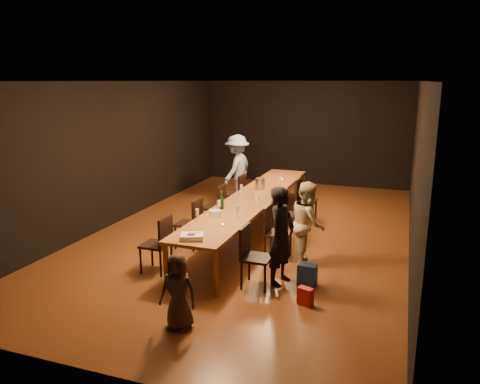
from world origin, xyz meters
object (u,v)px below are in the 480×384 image
(chair_right_3, at_px, (307,200))
(plate_stack, at_px, (215,213))
(chair_left_0, at_px, (156,244))
(woman_tan, at_px, (308,223))
(chair_right_0, at_px, (257,257))
(chair_right_2, at_px, (294,214))
(table, at_px, (253,199))
(birthday_cake, at_px, (192,237))
(ice_bucket, at_px, (260,183))
(child, at_px, (178,291))
(woman_birthday, at_px, (281,236))
(chair_left_1, at_px, (188,223))
(chair_left_2, at_px, (214,207))
(chair_left_3, at_px, (234,194))
(champagne_bottle, at_px, (222,200))
(man_blue, at_px, (237,169))
(chair_right_1, at_px, (278,233))

(chair_right_3, xyz_separation_m, plate_stack, (-1.02, -2.74, 0.34))
(chair_left_0, relative_size, woman_tan, 0.66)
(chair_right_0, xyz_separation_m, chair_right_2, (0.00, 2.40, 0.00))
(table, bearing_deg, chair_left_0, -109.50)
(chair_right_0, xyz_separation_m, plate_stack, (-1.02, 0.86, 0.34))
(birthday_cake, distance_m, ice_bucket, 3.50)
(child, bearing_deg, woman_birthday, 60.72)
(chair_left_0, relative_size, ice_bucket, 4.17)
(child, bearing_deg, chair_right_3, 80.78)
(chair_left_1, bearing_deg, chair_left_2, 0.00)
(chair_left_3, height_order, birthday_cake, chair_left_3)
(plate_stack, bearing_deg, chair_left_3, 103.87)
(table, distance_m, ice_bucket, 0.79)
(chair_left_2, height_order, champagne_bottle, champagne_bottle)
(table, relative_size, man_blue, 3.52)
(table, distance_m, woman_birthday, 2.43)
(ice_bucket, bearing_deg, chair_right_1, -64.57)
(chair_left_0, xyz_separation_m, man_blue, (-0.30, 4.64, 0.39))
(man_blue, distance_m, plate_stack, 3.91)
(chair_left_1, relative_size, birthday_cake, 2.30)
(chair_left_2, distance_m, birthday_cake, 2.86)
(woman_birthday, bearing_deg, champagne_bottle, 64.71)
(chair_right_0, relative_size, man_blue, 0.55)
(chair_right_3, height_order, chair_left_0, same)
(man_blue, bearing_deg, chair_right_1, 36.89)
(chair_left_0, xyz_separation_m, chair_left_1, (0.00, 1.20, 0.00))
(man_blue, distance_m, champagne_bottle, 3.41)
(chair_right_2, bearing_deg, chair_right_1, -0.00)
(table, distance_m, chair_right_0, 2.56)
(woman_tan, distance_m, plate_stack, 1.57)
(chair_right_3, relative_size, chair_left_2, 1.00)
(chair_right_1, height_order, chair_left_1, same)
(plate_stack, bearing_deg, woman_birthday, -24.41)
(table, bearing_deg, chair_left_2, 180.00)
(chair_left_2, relative_size, chair_left_3, 1.00)
(man_blue, xyz_separation_m, plate_stack, (0.98, -3.79, -0.05))
(birthday_cake, xyz_separation_m, ice_bucket, (-0.04, 3.50, 0.07))
(chair_right_3, bearing_deg, plate_stack, -20.44)
(woman_tan, xyz_separation_m, child, (-1.07, -2.61, -0.22))
(chair_right_0, distance_m, champagne_bottle, 1.81)
(table, height_order, chair_right_0, chair_right_0)
(man_blue, bearing_deg, woman_birthday, 34.41)
(chair_left_1, bearing_deg, chair_left_3, 0.00)
(chair_right_2, bearing_deg, chair_left_0, -35.31)
(chair_left_0, bearing_deg, woman_birthday, -82.71)
(table, relative_size, champagne_bottle, 17.37)
(chair_left_0, xyz_separation_m, chair_left_3, (0.00, 3.60, 0.00))
(chair_left_1, xyz_separation_m, chair_left_3, (0.00, 2.40, 0.00))
(table, height_order, birthday_cake, birthday_cake)
(chair_right_0, relative_size, ice_bucket, 4.17)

